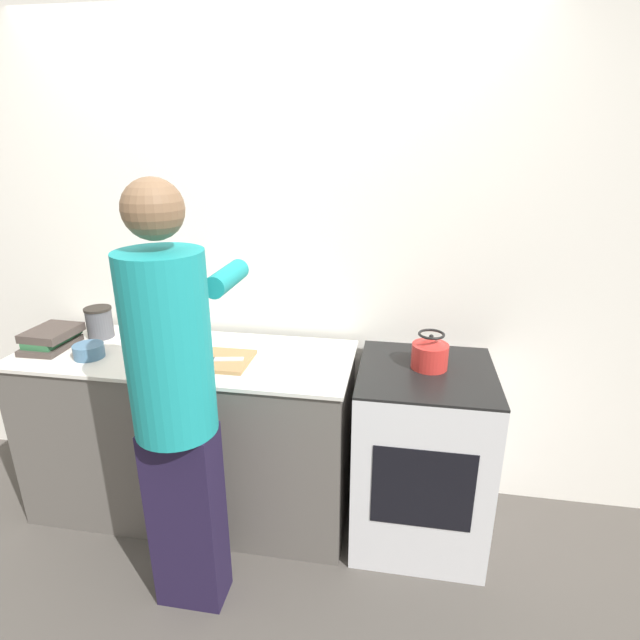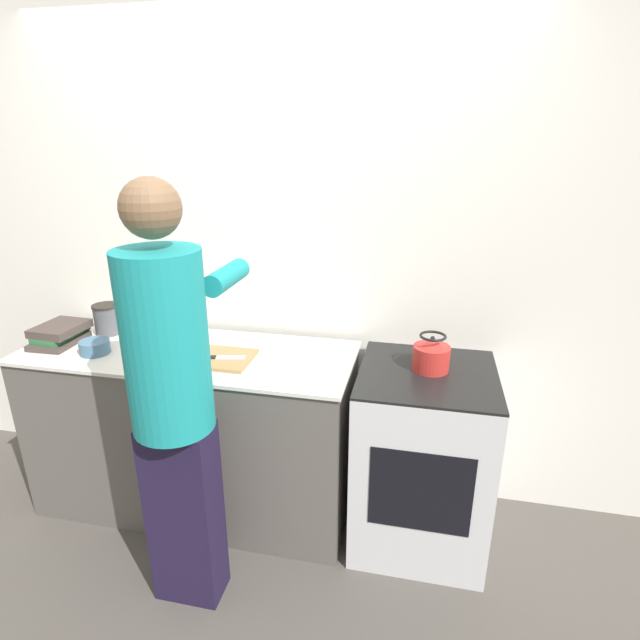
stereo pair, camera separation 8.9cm
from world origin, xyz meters
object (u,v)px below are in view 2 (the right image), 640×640
at_px(oven, 421,457).
at_px(bowl_prep, 95,347).
at_px(canister_jar, 107,319).
at_px(knife, 220,357).
at_px(kettle, 431,355).
at_px(person, 173,393).
at_px(cutting_board, 213,357).

xyz_separation_m(oven, bowl_prep, (-1.61, -0.13, 0.49)).
bearing_deg(canister_jar, knife, -16.21).
distance_m(oven, kettle, 0.52).
xyz_separation_m(person, bowl_prep, (-0.65, 0.42, -0.04)).
distance_m(person, cutting_board, 0.49).
bearing_deg(person, cutting_board, 96.23).
xyz_separation_m(oven, cutting_board, (-1.01, -0.08, 0.46)).
bearing_deg(person, bowl_prep, 146.74).
xyz_separation_m(oven, canister_jar, (-1.70, 0.12, 0.54)).
relative_size(cutting_board, bowl_prep, 2.68).
height_order(oven, cutting_board, cutting_board).
distance_m(person, kettle, 1.13).
height_order(oven, kettle, kettle).
xyz_separation_m(knife, canister_jar, (-0.74, 0.21, 0.06)).
bearing_deg(bowl_prep, oven, 4.62).
height_order(oven, knife, knife).
height_order(kettle, canister_jar, kettle).
bearing_deg(cutting_board, knife, -19.30).
relative_size(oven, person, 0.51).
distance_m(cutting_board, canister_jar, 0.72).
bearing_deg(oven, bowl_prep, -175.38).
relative_size(kettle, canister_jar, 1.05).
relative_size(person, cutting_board, 4.66).
height_order(cutting_board, kettle, kettle).
height_order(knife, kettle, kettle).
bearing_deg(knife, bowl_prep, 172.31).
distance_m(cutting_board, kettle, 1.03).
bearing_deg(oven, cutting_board, -175.76).
bearing_deg(cutting_board, bowl_prep, -174.75).
xyz_separation_m(knife, kettle, (0.97, 0.13, 0.05)).
relative_size(cutting_board, knife, 1.72).
bearing_deg(canister_jar, oven, -4.12).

